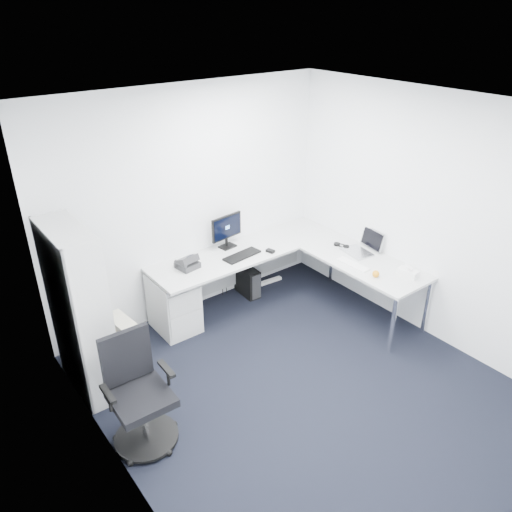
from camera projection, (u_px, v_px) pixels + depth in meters
ground at (309, 394)px, 4.90m from camera, size 4.20×4.20×0.00m
ceiling at (327, 114)px, 3.67m from camera, size 4.20×4.20×0.00m
wall_back at (191, 204)px, 5.77m from camera, size 3.60×0.02×2.70m
wall_left at (119, 355)px, 3.31m from camera, size 0.02×4.20×2.70m
wall_right at (440, 223)px, 5.26m from camera, size 0.02×4.20×2.70m
l_desk at (265, 287)px, 6.02m from camera, size 2.50×1.40×0.73m
drawer_pedestal at (174, 303)px, 5.74m from camera, size 0.44×0.55×0.68m
bookshelf at (79, 311)px, 4.65m from camera, size 0.33×0.86×1.72m
task_chair at (141, 396)px, 4.14m from camera, size 0.59×0.59×1.03m
black_pc_tower at (247, 281)px, 6.49m from camera, size 0.19×0.40×0.38m
beige_pc_tower at (122, 334)px, 5.46m from camera, size 0.22×0.42×0.39m
power_strip at (270, 281)px, 6.83m from camera, size 0.34×0.09×0.04m
monitor at (227, 231)px, 6.06m from camera, size 0.46×0.20×0.43m
black_keyboard at (242, 255)px, 5.93m from camera, size 0.50×0.22×0.02m
mouse at (270, 251)px, 6.03m from camera, size 0.08×0.11×0.03m
desk_phone at (187, 262)px, 5.65m from camera, size 0.25×0.25×0.16m
laptop at (358, 243)px, 5.96m from camera, size 0.42×0.41×0.26m
white_keyboard at (353, 264)px, 5.74m from camera, size 0.13×0.42×0.01m
headphones at (342, 245)px, 6.16m from camera, size 0.16×0.21×0.05m
orange_fruit at (376, 274)px, 5.48m from camera, size 0.08×0.08×0.08m
tissue_box at (408, 273)px, 5.50m from camera, size 0.15×0.24×0.08m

